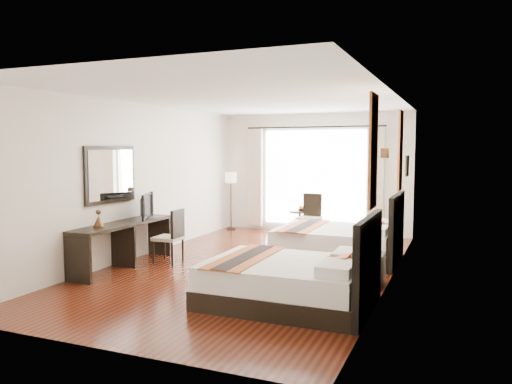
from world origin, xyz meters
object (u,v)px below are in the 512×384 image
at_px(nightstand, 370,269).
at_px(vase, 370,249).
at_px(bed_near, 293,280).
at_px(console_desk, 123,245).
at_px(side_table, 300,223).
at_px(table_lamp, 374,234).
at_px(floor_lamp, 231,182).
at_px(window_chair, 309,225).
at_px(bed_far, 341,242).
at_px(television, 143,206).
at_px(desk_chair, 169,247).
at_px(fruit_bowl, 302,210).

relative_size(nightstand, vase, 3.76).
relative_size(bed_near, console_desk, 0.95).
bearing_deg(side_table, vase, -59.35).
relative_size(table_lamp, floor_lamp, 0.25).
bearing_deg(window_chair, side_table, -130.71).
height_order(bed_far, vase, bed_far).
bearing_deg(floor_lamp, table_lamp, -42.26).
bearing_deg(television, side_table, -49.38).
bearing_deg(table_lamp, floor_lamp, 137.74).
xyz_separation_m(bed_far, desk_chair, (-2.68, -1.45, -0.03)).
bearing_deg(bed_far, window_chair, 122.60).
xyz_separation_m(bed_far, console_desk, (-3.22, -1.99, 0.06)).
bearing_deg(vase, side_table, 120.65).
xyz_separation_m(bed_far, vase, (0.79, -1.67, 0.25)).
relative_size(nightstand, television, 0.63).
distance_m(console_desk, side_table, 4.43).
height_order(television, floor_lamp, floor_lamp).
bearing_deg(table_lamp, bed_near, -119.80).
relative_size(console_desk, window_chair, 2.22).
bearing_deg(side_table, window_chair, -47.17).
bearing_deg(side_table, bed_near, -73.54).
height_order(bed_near, floor_lamp, floor_lamp).
bearing_deg(side_table, floor_lamp, 173.96).
bearing_deg(nightstand, fruit_bowl, 120.62).
xyz_separation_m(nightstand, fruit_bowl, (-2.15, 3.63, 0.36)).
relative_size(bed_near, window_chair, 2.11).
height_order(vase, fruit_bowl, vase).
bearing_deg(nightstand, television, 178.48).
relative_size(fruit_bowl, window_chair, 0.21).
distance_m(television, desk_chair, 0.87).
height_order(bed_near, side_table, bed_near).
xyz_separation_m(console_desk, fruit_bowl, (1.85, 4.07, 0.22)).
relative_size(nightstand, window_chair, 0.49).
xyz_separation_m(floor_lamp, side_table, (1.82, -0.19, -0.89)).
bearing_deg(vase, television, 176.81).
xyz_separation_m(bed_far, side_table, (-1.41, 2.05, -0.03)).
height_order(desk_chair, floor_lamp, floor_lamp).
bearing_deg(vase, bed_far, 115.39).
bearing_deg(desk_chair, side_table, -112.03).
relative_size(television, fruit_bowl, 3.70).
distance_m(table_lamp, window_chair, 3.68).
relative_size(floor_lamp, fruit_bowl, 6.71).
bearing_deg(side_table, console_desk, -114.19).
distance_m(side_table, fruit_bowl, 0.31).
xyz_separation_m(side_table, window_chair, (0.32, -0.35, 0.02)).
relative_size(desk_chair, fruit_bowl, 4.51).
distance_m(bed_near, fruit_bowl, 5.08).
relative_size(vase, floor_lamp, 0.09).
distance_m(console_desk, desk_chair, 0.78).
xyz_separation_m(fruit_bowl, window_chair, (0.29, -0.38, -0.29)).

